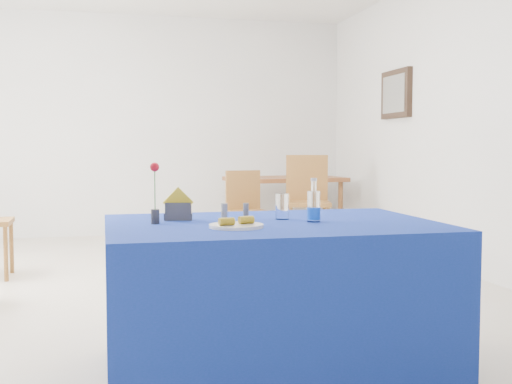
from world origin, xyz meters
TOP-DOWN VIEW (x-y plane):
  - floor at (0.00, 0.00)m, footprint 7.00×7.00m
  - room_shell at (0.00, 0.00)m, footprint 7.00×7.00m
  - picture_frame at (2.47, 1.60)m, footprint 0.06×0.64m
  - picture_art at (2.44, 1.60)m, footprint 0.02×0.52m
  - plate at (-0.04, -1.99)m, footprint 0.25×0.25m
  - drinking_glass at (0.26, -1.71)m, footprint 0.07×0.07m
  - salt_shaker at (-0.04, -1.68)m, footprint 0.03×0.03m
  - pepper_shaker at (0.07, -1.70)m, footprint 0.03×0.03m
  - blue_table at (0.18, -1.82)m, footprint 1.60×1.10m
  - water_bottle at (0.38, -1.85)m, footprint 0.07×0.07m
  - napkin_holder at (-0.26, -1.63)m, footprint 0.16×0.08m
  - rose_vase at (-0.39, -1.76)m, footprint 0.04×0.04m
  - oak_table at (1.58, 2.84)m, footprint 1.45×1.01m
  - chair_bg_left at (0.86, 1.87)m, footprint 0.44×0.44m
  - chair_bg_right at (1.56, 1.88)m, footprint 0.56×0.56m
  - banana_pieces at (-0.04, -2.00)m, footprint 0.18×0.09m

SIDE VIEW (x-z plane):
  - floor at x=0.00m, z-range 0.00..0.00m
  - blue_table at x=0.18m, z-range 0.00..0.76m
  - chair_bg_left at x=0.86m, z-range 0.07..0.94m
  - chair_bg_right at x=1.56m, z-range 0.08..1.12m
  - oak_table at x=1.58m, z-range 0.30..1.06m
  - plate at x=-0.04m, z-range 0.76..0.77m
  - banana_pieces at x=-0.04m, z-range 0.77..0.81m
  - salt_shaker at x=-0.04m, z-range 0.76..0.84m
  - pepper_shaker at x=0.07m, z-range 0.76..0.84m
  - napkin_holder at x=-0.26m, z-range 0.73..0.89m
  - drinking_glass at x=0.26m, z-range 0.76..0.89m
  - water_bottle at x=0.38m, z-range 0.72..0.94m
  - rose_vase at x=-0.39m, z-range 0.75..1.04m
  - picture_frame at x=2.47m, z-range 1.44..1.96m
  - picture_art at x=2.44m, z-range 1.50..1.90m
  - room_shell at x=0.00m, z-range -1.75..5.25m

